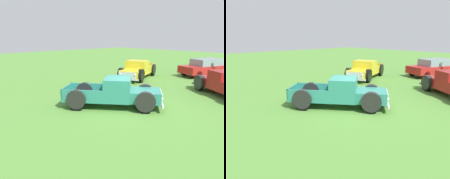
% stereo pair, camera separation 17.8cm
% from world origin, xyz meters
% --- Properties ---
extents(ground_plane, '(80.00, 80.00, 0.00)m').
position_xyz_m(ground_plane, '(0.00, 0.00, 0.00)').
color(ground_plane, '#548C38').
extents(pickup_truck_foreground, '(4.92, 4.46, 1.51)m').
position_xyz_m(pickup_truck_foreground, '(-0.29, -0.19, 0.72)').
color(pickup_truck_foreground, '#2D8475').
rests_on(pickup_truck_foreground, ground_plane).
extents(pickup_truck_behind_left, '(3.42, 5.29, 1.53)m').
position_xyz_m(pickup_truck_behind_left, '(-4.54, 6.20, 0.73)').
color(pickup_truck_behind_left, yellow).
rests_on(pickup_truck_behind_left, ground_plane).
extents(sedan_distant_a, '(3.32, 4.97, 1.54)m').
position_xyz_m(sedan_distant_a, '(-1.17, 11.66, 0.81)').
color(sedan_distant_a, '#B21E1E').
rests_on(sedan_distant_a, ground_plane).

